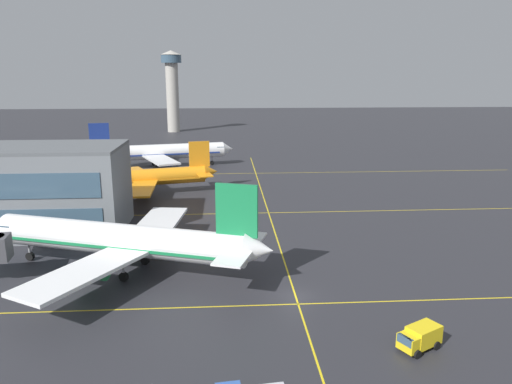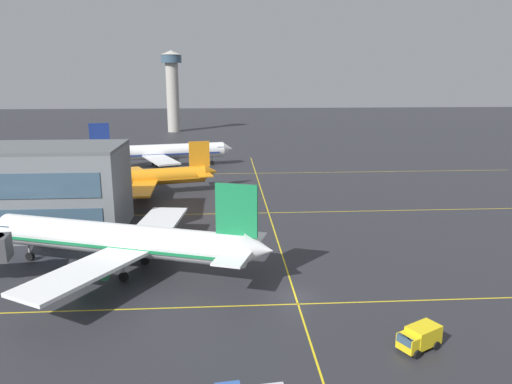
{
  "view_description": "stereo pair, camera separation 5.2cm",
  "coord_description": "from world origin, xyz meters",
  "px_view_note": "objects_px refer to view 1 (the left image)",
  "views": [
    {
      "loc": [
        -7.7,
        -49.45,
        24.29
      ],
      "look_at": [
        -2.22,
        33.69,
        3.77
      ],
      "focal_mm": 33.93,
      "sensor_mm": 36.0,
      "label": 1
    },
    {
      "loc": [
        -7.65,
        -49.45,
        24.29
      ],
      "look_at": [
        -2.22,
        33.69,
        3.77
      ],
      "focal_mm": 33.93,
      "sensor_mm": 36.0,
      "label": 2
    }
  ],
  "objects_px": {
    "airliner_front_gate": "(122,240)",
    "service_truck_red_van": "(419,337)",
    "airliner_third_row": "(160,152)",
    "control_tower": "(172,85)",
    "airliner_second_row": "(137,178)"
  },
  "relations": [
    {
      "from": "control_tower",
      "to": "airliner_second_row",
      "type": "bearing_deg",
      "value": -88.18
    },
    {
      "from": "service_truck_red_van",
      "to": "control_tower",
      "type": "xyz_separation_m",
      "value": [
        -38.67,
        170.38,
        18.44
      ]
    },
    {
      "from": "airliner_second_row",
      "to": "service_truck_red_van",
      "type": "distance_m",
      "value": 68.72
    },
    {
      "from": "airliner_third_row",
      "to": "control_tower",
      "type": "bearing_deg",
      "value": 93.1
    },
    {
      "from": "control_tower",
      "to": "service_truck_red_van",
      "type": "bearing_deg",
      "value": -77.21
    },
    {
      "from": "airliner_front_gate",
      "to": "airliner_second_row",
      "type": "height_order",
      "value": "airliner_front_gate"
    },
    {
      "from": "airliner_third_row",
      "to": "control_tower",
      "type": "xyz_separation_m",
      "value": [
        -4.39,
        81.2,
        15.49
      ]
    },
    {
      "from": "control_tower",
      "to": "airliner_front_gate",
      "type": "bearing_deg",
      "value": -86.76
    },
    {
      "from": "airliner_front_gate",
      "to": "airliner_second_row",
      "type": "relative_size",
      "value": 1.13
    },
    {
      "from": "airliner_front_gate",
      "to": "service_truck_red_van",
      "type": "distance_m",
      "value": 36.12
    },
    {
      "from": "airliner_third_row",
      "to": "service_truck_red_van",
      "type": "bearing_deg",
      "value": -68.98
    },
    {
      "from": "airliner_front_gate",
      "to": "airliner_third_row",
      "type": "relative_size",
      "value": 0.99
    },
    {
      "from": "service_truck_red_van",
      "to": "control_tower",
      "type": "relative_size",
      "value": 0.13
    },
    {
      "from": "airliner_second_row",
      "to": "control_tower",
      "type": "distance_m",
      "value": 112.57
    },
    {
      "from": "airliner_front_gate",
      "to": "airliner_second_row",
      "type": "distance_m",
      "value": 39.64
    }
  ]
}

